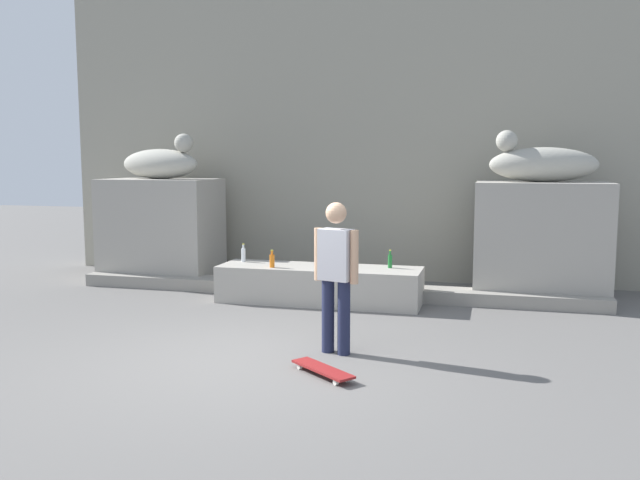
{
  "coord_description": "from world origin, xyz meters",
  "views": [
    {
      "loc": [
        2.5,
        -6.47,
        2.12
      ],
      "look_at": [
        0.34,
        1.72,
        1.1
      ],
      "focal_mm": 37.3,
      "sensor_mm": 36.0,
      "label": 1
    }
  ],
  "objects_px": {
    "skateboard": "(323,369)",
    "bottle_clear": "(243,254)",
    "bottle_orange": "(272,260)",
    "skater": "(336,271)",
    "bottle_green": "(390,261)",
    "statue_reclining_right": "(541,163)",
    "statue_reclining_left": "(161,163)"
  },
  "relations": [
    {
      "from": "statue_reclining_right",
      "to": "skateboard",
      "type": "height_order",
      "value": "statue_reclining_right"
    },
    {
      "from": "bottle_green",
      "to": "statue_reclining_right",
      "type": "bearing_deg",
      "value": 24.65
    },
    {
      "from": "skateboard",
      "to": "skater",
      "type": "bearing_deg",
      "value": 132.44
    },
    {
      "from": "bottle_clear",
      "to": "bottle_green",
      "type": "height_order",
      "value": "bottle_clear"
    },
    {
      "from": "statue_reclining_right",
      "to": "bottle_orange",
      "type": "bearing_deg",
      "value": 12.88
    },
    {
      "from": "skater",
      "to": "bottle_green",
      "type": "bearing_deg",
      "value": 101.85
    },
    {
      "from": "bottle_green",
      "to": "bottle_orange",
      "type": "bearing_deg",
      "value": -166.63
    },
    {
      "from": "statue_reclining_left",
      "to": "bottle_clear",
      "type": "bearing_deg",
      "value": -13.46
    },
    {
      "from": "bottle_green",
      "to": "bottle_clear",
      "type": "bearing_deg",
      "value": 179.81
    },
    {
      "from": "statue_reclining_left",
      "to": "bottle_green",
      "type": "distance_m",
      "value": 4.53
    },
    {
      "from": "statue_reclining_left",
      "to": "bottle_clear",
      "type": "xyz_separation_m",
      "value": [
        1.89,
        -0.96,
        -1.42
      ]
    },
    {
      "from": "bottle_orange",
      "to": "bottle_green",
      "type": "relative_size",
      "value": 0.97
    },
    {
      "from": "statue_reclining_right",
      "to": "bottle_green",
      "type": "xyz_separation_m",
      "value": [
        -2.12,
        -0.97,
        -1.42
      ]
    },
    {
      "from": "skater",
      "to": "bottle_clear",
      "type": "height_order",
      "value": "skater"
    },
    {
      "from": "statue_reclining_right",
      "to": "skater",
      "type": "xyz_separation_m",
      "value": [
        -2.31,
        -3.61,
        -1.15
      ]
    },
    {
      "from": "bottle_clear",
      "to": "bottle_orange",
      "type": "distance_m",
      "value": 0.74
    },
    {
      "from": "statue_reclining_left",
      "to": "bottle_orange",
      "type": "xyz_separation_m",
      "value": [
        2.5,
        -1.37,
        -1.43
      ]
    },
    {
      "from": "statue_reclining_right",
      "to": "statue_reclining_left",
      "type": "bearing_deg",
      "value": -6.92
    },
    {
      "from": "bottle_orange",
      "to": "skater",
      "type": "bearing_deg",
      "value": -56.08
    },
    {
      "from": "skateboard",
      "to": "bottle_orange",
      "type": "distance_m",
      "value": 3.45
    },
    {
      "from": "bottle_orange",
      "to": "bottle_green",
      "type": "bearing_deg",
      "value": 13.37
    },
    {
      "from": "statue_reclining_left",
      "to": "skater",
      "type": "xyz_separation_m",
      "value": [
        4.0,
        -3.61,
        -1.15
      ]
    },
    {
      "from": "statue_reclining_left",
      "to": "skateboard",
      "type": "xyz_separation_m",
      "value": [
        4.06,
        -4.39,
        -2.01
      ]
    },
    {
      "from": "skater",
      "to": "bottle_green",
      "type": "height_order",
      "value": "skater"
    },
    {
      "from": "statue_reclining_left",
      "to": "bottle_green",
      "type": "xyz_separation_m",
      "value": [
        4.19,
        -0.97,
        -1.42
      ]
    },
    {
      "from": "skateboard",
      "to": "bottle_green",
      "type": "relative_size",
      "value": 2.8
    },
    {
      "from": "bottle_orange",
      "to": "statue_reclining_left",
      "type": "bearing_deg",
      "value": 151.24
    },
    {
      "from": "skateboard",
      "to": "bottle_clear",
      "type": "height_order",
      "value": "bottle_clear"
    },
    {
      "from": "statue_reclining_right",
      "to": "bottle_clear",
      "type": "height_order",
      "value": "statue_reclining_right"
    },
    {
      "from": "skateboard",
      "to": "bottle_clear",
      "type": "relative_size",
      "value": 2.65
    },
    {
      "from": "bottle_orange",
      "to": "bottle_clear",
      "type": "bearing_deg",
      "value": 146.16
    },
    {
      "from": "skateboard",
      "to": "statue_reclining_right",
      "type": "bearing_deg",
      "value": 101.38
    }
  ]
}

